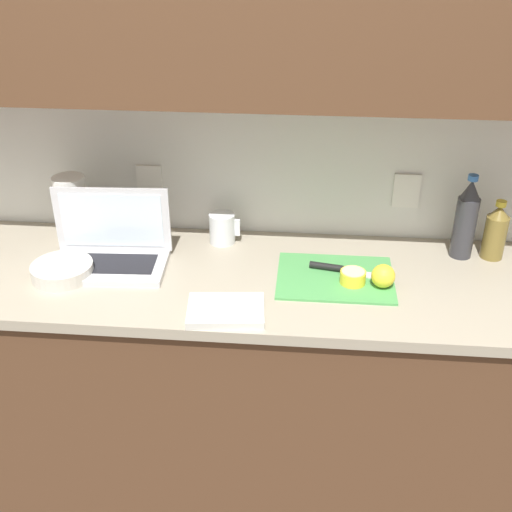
% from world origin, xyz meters
% --- Properties ---
extents(ground_plane, '(12.00, 12.00, 0.00)m').
position_xyz_m(ground_plane, '(0.00, 0.00, 0.00)').
color(ground_plane, '#564C47').
rests_on(ground_plane, ground).
extents(wall_back, '(5.20, 0.38, 2.60)m').
position_xyz_m(wall_back, '(0.00, 0.24, 1.56)').
color(wall_back, white).
rests_on(wall_back, ground_plane).
extents(counter_unit, '(2.15, 0.62, 0.89)m').
position_xyz_m(counter_unit, '(-0.02, 0.00, 0.46)').
color(counter_unit, brown).
rests_on(counter_unit, ground_plane).
extents(laptop, '(0.39, 0.24, 0.24)m').
position_xyz_m(laptop, '(-0.34, 0.04, 0.95)').
color(laptop, silver).
rests_on(laptop, counter_unit).
extents(cutting_board, '(0.36, 0.28, 0.01)m').
position_xyz_m(cutting_board, '(0.39, 0.01, 0.90)').
color(cutting_board, '#4C9E51').
rests_on(cutting_board, counter_unit).
extents(knife, '(0.27, 0.08, 0.02)m').
position_xyz_m(knife, '(0.39, 0.04, 0.91)').
color(knife, silver).
rests_on(knife, cutting_board).
extents(lemon_half_cut, '(0.08, 0.08, 0.04)m').
position_xyz_m(lemon_half_cut, '(0.44, -0.03, 0.92)').
color(lemon_half_cut, yellow).
rests_on(lemon_half_cut, cutting_board).
extents(lemon_whole_beside, '(0.07, 0.07, 0.07)m').
position_xyz_m(lemon_whole_beside, '(0.53, -0.04, 0.94)').
color(lemon_whole_beside, yellow).
rests_on(lemon_whole_beside, cutting_board).
extents(bottle_green_soda, '(0.07, 0.07, 0.29)m').
position_xyz_m(bottle_green_soda, '(0.81, 0.20, 1.03)').
color(bottle_green_soda, '#333338').
rests_on(bottle_green_soda, counter_unit).
extents(bottle_oil_tall, '(0.07, 0.07, 0.20)m').
position_xyz_m(bottle_oil_tall, '(0.91, 0.20, 0.99)').
color(bottle_oil_tall, olive).
rests_on(bottle_oil_tall, counter_unit).
extents(measuring_cup, '(0.11, 0.09, 0.11)m').
position_xyz_m(measuring_cup, '(-0.00, 0.22, 0.95)').
color(measuring_cup, silver).
rests_on(measuring_cup, counter_unit).
extents(bowl_white, '(0.19, 0.19, 0.05)m').
position_xyz_m(bowl_white, '(-0.47, -0.06, 0.92)').
color(bowl_white, beige).
rests_on(bowl_white, counter_unit).
extents(paper_towel_roll, '(0.11, 0.11, 0.23)m').
position_xyz_m(paper_towel_roll, '(-0.52, 0.20, 1.01)').
color(paper_towel_roll, white).
rests_on(paper_towel_roll, counter_unit).
extents(dish_towel, '(0.23, 0.18, 0.02)m').
position_xyz_m(dish_towel, '(0.07, -0.22, 0.91)').
color(dish_towel, silver).
rests_on(dish_towel, counter_unit).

